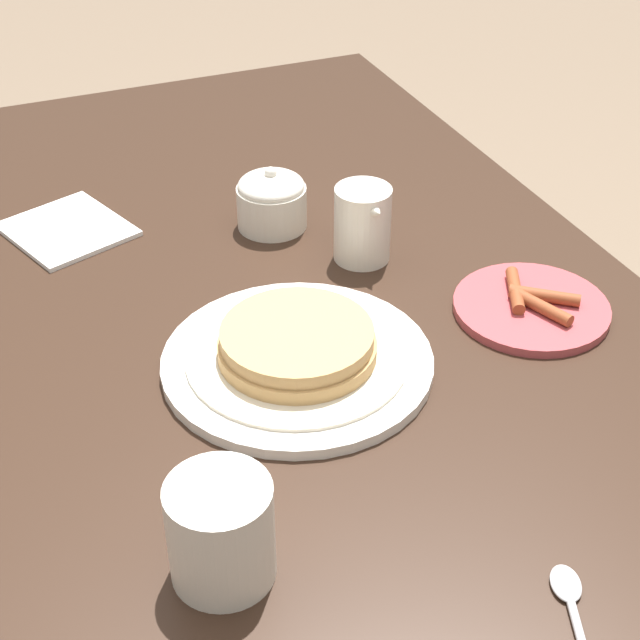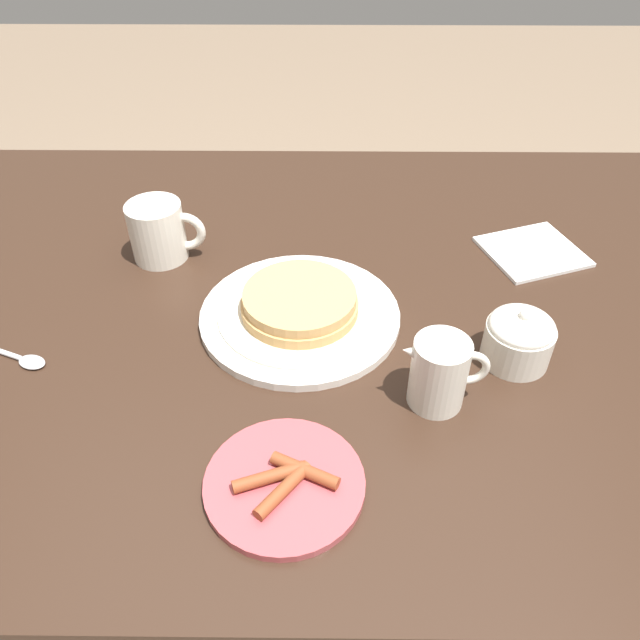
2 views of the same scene
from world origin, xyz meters
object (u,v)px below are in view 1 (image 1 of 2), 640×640
Objects in this scene: creamer_pitcher at (363,222)px; pancake_plate at (297,354)px; sugar_bowl at (272,200)px; coffee_mug at (220,528)px; spoon at (573,610)px; napkin at (67,230)px; side_plate_bacon at (530,305)px.

pancake_plate is at bearing 138.42° from creamer_pitcher.
sugar_bowl is at bearing -15.25° from pancake_plate.
pancake_plate is 0.27m from coffee_mug.
coffee_mug is 0.55m from sugar_bowl.
pancake_plate is 0.37m from spoon.
napkin is (0.58, 0.01, -0.04)m from coffee_mug.
sugar_bowl is 0.67× the size of spoon.
pancake_plate is 1.56× the size of napkin.
side_plate_bacon is at bearing -145.15° from sugar_bowl.
side_plate_bacon is 0.97× the size of napkin.
side_plate_bacon is at bearing -63.09° from coffee_mug.
napkin is at bearing 18.77° from spoon.
creamer_pitcher reaches higher than spoon.
creamer_pitcher reaches higher than coffee_mug.
pancake_plate reaches higher than side_plate_bacon.
coffee_mug is (-0.22, 0.15, 0.03)m from pancake_plate.
coffee_mug is at bearing 155.54° from sugar_bowl.
creamer_pitcher reaches higher than side_plate_bacon.
spoon is at bearing -167.22° from pancake_plate.
pancake_plate is 3.19× the size of sugar_bowl.
coffee_mug reaches higher than pancake_plate.
pancake_plate is at bearing 89.08° from side_plate_bacon.
sugar_bowl is at bearing -109.24° from napkin.
coffee_mug is at bearing 145.54° from pancake_plate.
creamer_pitcher is 0.83× the size of spoon.
sugar_bowl is (0.28, -0.08, 0.02)m from pancake_plate.
pancake_plate is 0.27m from side_plate_bacon.
coffee_mug is 1.08× the size of creamer_pitcher.
side_plate_bacon reaches higher than napkin.
spoon is at bearing -121.77° from coffee_mug.
napkin is at bearing 50.01° from side_plate_bacon.
pancake_plate is 0.40m from napkin.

